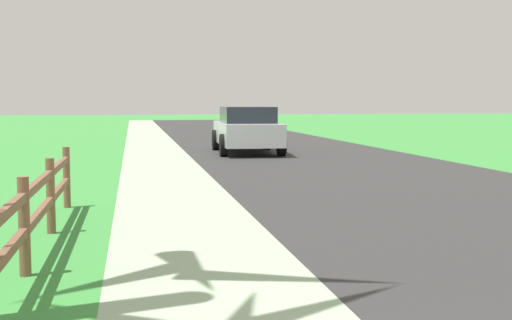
{
  "coord_description": "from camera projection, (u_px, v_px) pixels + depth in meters",
  "views": [
    {
      "loc": [
        -1.7,
        -1.59,
        1.68
      ],
      "look_at": [
        -0.08,
        7.46,
        0.89
      ],
      "focal_mm": 48.34,
      "sensor_mm": 36.0,
      "label": 1
    }
  ],
  "objects": [
    {
      "name": "rail_fence",
      "position": [
        3.0,
        241.0,
        5.5
      ],
      "size": [
        0.11,
        10.92,
        0.96
      ],
      "color": "brown",
      "rests_on": "ground"
    },
    {
      "name": "parked_suv_silver",
      "position": [
        247.0,
        129.0,
        22.29
      ],
      "size": [
        2.12,
        4.63,
        1.5
      ],
      "color": "#B7BABF",
      "rests_on": "ground"
    },
    {
      "name": "grass_verge",
      "position": [
        62.0,
        143.0,
        27.69
      ],
      "size": [
        5.0,
        66.0,
        0.0
      ],
      "primitive_type": "cube",
      "color": "#3B8D3C",
      "rests_on": "ground"
    },
    {
      "name": "road_asphalt",
      "position": [
        258.0,
        141.0,
        29.1
      ],
      "size": [
        7.0,
        66.0,
        0.01
      ],
      "primitive_type": "cube",
      "color": "#2F2F2F",
      "rests_on": "ground"
    },
    {
      "name": "curb_concrete",
      "position": [
        101.0,
        142.0,
        27.95
      ],
      "size": [
        6.0,
        66.0,
        0.01
      ],
      "primitive_type": "cube",
      "color": "#9EB793",
      "rests_on": "ground"
    },
    {
      "name": "ground_plane",
      "position": [
        178.0,
        145.0,
        26.52
      ],
      "size": [
        120.0,
        120.0,
        0.0
      ],
      "primitive_type": "plane",
      "color": "#3B8D3C"
    }
  ]
}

